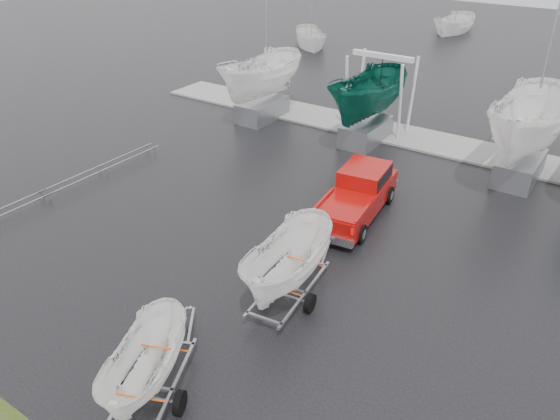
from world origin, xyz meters
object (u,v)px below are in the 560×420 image
object	(u,v)px
trailer_parked	(141,328)
trailer_hitched	(290,222)
pickup_truck	(358,193)
boat_hoist	(381,82)

from	to	relation	value
trailer_parked	trailer_hitched	bearing A→B (deg)	59.39
pickup_truck	boat_hoist	xyz separation A→B (m)	(-3.29, 8.69, 1.76)
pickup_truck	trailer_parked	xyz separation A→B (m)	(0.12, -11.24, 1.42)
pickup_truck	trailer_parked	distance (m)	11.33
boat_hoist	trailer_hitched	bearing A→B (deg)	-74.66
trailer_hitched	trailer_parked	xyz separation A→B (m)	(-0.63, -5.19, -0.47)
trailer_parked	boat_hoist	bearing A→B (deg)	76.05
trailer_hitched	boat_hoist	world-z (taller)	trailer_hitched
trailer_parked	boat_hoist	world-z (taller)	trailer_parked
trailer_hitched	boat_hoist	xyz separation A→B (m)	(-4.04, 14.74, -0.14)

